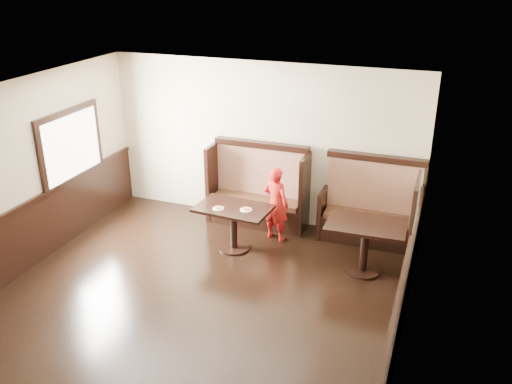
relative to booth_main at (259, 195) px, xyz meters
The scene contains 9 objects.
ground 3.34m from the booth_main, 90.00° to the right, with size 7.00×7.00×0.00m, color black.
room_shell 3.03m from the booth_main, 95.65° to the right, with size 7.00×7.00×7.00m.
booth_main is the anchor object (origin of this frame).
booth_neighbor 1.95m from the booth_main, ahead, with size 1.65×0.72×1.45m.
table_main 1.06m from the booth_main, 92.31° to the right, with size 1.21×0.80×0.74m.
table_neighbor 2.27m from the booth_main, 26.84° to the right, with size 1.16×0.79×0.79m.
child 0.70m from the booth_main, 46.11° to the right, with size 0.46×0.30×1.27m, color #B31613.
pizza_plate_left 1.24m from the booth_main, 101.20° to the right, with size 0.18×0.18×0.03m.
pizza_plate_right 1.13m from the booth_main, 80.36° to the right, with size 0.19×0.19×0.03m.
Camera 1 is at (2.94, -4.86, 4.30)m, focal length 38.00 mm.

